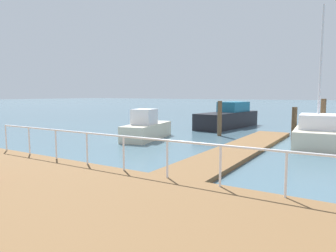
# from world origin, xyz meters

# --- Properties ---
(ground_plane) EXTENTS (300.00, 300.00, 0.00)m
(ground_plane) POSITION_xyz_m (0.00, 20.00, 0.00)
(ground_plane) COLOR #476675
(floating_dock) EXTENTS (14.57, 2.00, 0.18)m
(floating_dock) POSITION_xyz_m (3.79, 11.85, 0.09)
(floating_dock) COLOR brown
(floating_dock) RESTS_ON ground_plane
(boardwalk_railing) EXTENTS (0.06, 23.67, 1.08)m
(boardwalk_railing) POSITION_xyz_m (-3.15, 7.68, 1.23)
(boardwalk_railing) COLOR white
(boardwalk_railing) RESTS_ON boardwalk
(dock_piling_0) EXTENTS (0.29, 0.29, 2.30)m
(dock_piling_0) POSITION_xyz_m (8.47, 14.78, 1.15)
(dock_piling_0) COLOR brown
(dock_piling_0) RESTS_ON ground_plane
(dock_piling_1) EXTENTS (0.30, 0.30, 1.98)m
(dock_piling_1) POSITION_xyz_m (8.97, 10.27, 0.99)
(dock_piling_1) COLOR #473826
(dock_piling_1) RESTS_ON ground_plane
(dock_piling_2) EXTENTS (0.32, 0.32, 2.45)m
(dock_piling_2) POSITION_xyz_m (11.04, 8.94, 1.22)
(dock_piling_2) COLOR brown
(dock_piling_2) RESTS_ON ground_plane
(moored_boat_0) EXTENTS (4.74, 2.39, 1.85)m
(moored_boat_0) POSITION_xyz_m (4.77, 18.01, 0.65)
(moored_boat_0) COLOR beige
(moored_boat_0) RESTS_ON ground_plane
(moored_boat_1) EXTENTS (7.54, 2.93, 2.09)m
(moored_boat_1) POSITION_xyz_m (13.72, 16.11, 0.81)
(moored_boat_1) COLOR black
(moored_boat_1) RESTS_ON ground_plane
(moored_boat_4) EXTENTS (5.58, 2.60, 7.35)m
(moored_boat_4) POSITION_xyz_m (7.72, 8.89, 0.67)
(moored_boat_4) COLOR beige
(moored_boat_4) RESTS_ON ground_plane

